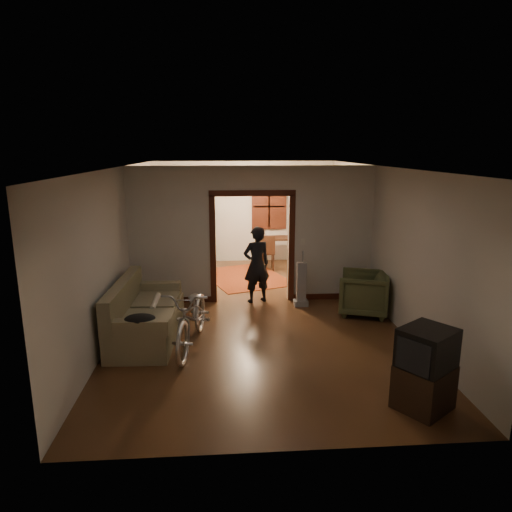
{
  "coord_description": "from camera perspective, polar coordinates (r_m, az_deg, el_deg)",
  "views": [
    {
      "loc": [
        -0.6,
        -8.44,
        3.12
      ],
      "look_at": [
        0.0,
        -0.3,
        1.2
      ],
      "focal_mm": 32.0,
      "sensor_mm": 36.0,
      "label": 1
    }
  ],
  "objects": [
    {
      "name": "locker",
      "position": [
        12.66,
        -7.43,
        3.03
      ],
      "size": [
        1.0,
        0.71,
        1.8
      ],
      "primitive_type": "cube",
      "rotation": [
        0.0,
        0.0,
        0.26
      ],
      "color": "#26331F",
      "rests_on": "floor"
    },
    {
      "name": "crt_tv",
      "position": [
        5.95,
        20.61,
        -10.86
      ],
      "size": [
        0.8,
        0.79,
        0.52
      ],
      "primitive_type": "cube",
      "rotation": [
        0.0,
        0.0,
        0.63
      ],
      "color": "black",
      "rests_on": "tv_stand"
    },
    {
      "name": "armchair",
      "position": [
        9.05,
        13.28,
        -4.54
      ],
      "size": [
        1.14,
        1.13,
        0.82
      ],
      "primitive_type": "imported",
      "rotation": [
        0.0,
        0.0,
        -1.9
      ],
      "color": "#4B512D",
      "rests_on": "floor"
    },
    {
      "name": "person",
      "position": [
        9.38,
        0.07,
        -1.09
      ],
      "size": [
        0.68,
        0.56,
        1.6
      ],
      "primitive_type": "imported",
      "rotation": [
        0.0,
        0.0,
        3.49
      ],
      "color": "black",
      "rests_on": "floor"
    },
    {
      "name": "rolled_paper",
      "position": [
        8.16,
        -12.47,
        -5.59
      ],
      "size": [
        0.1,
        0.76,
        0.1
      ],
      "primitive_type": "cylinder",
      "rotation": [
        1.57,
        0.0,
        0.0
      ],
      "color": "beige",
      "rests_on": "sofa"
    },
    {
      "name": "door_casing",
      "position": [
        9.43,
        -0.47,
        0.87
      ],
      "size": [
        1.74,
        0.2,
        2.32
      ],
      "primitive_type": "cube",
      "color": "#3C170D",
      "rests_on": "floor"
    },
    {
      "name": "light_switch",
      "position": [
        9.45,
        5.92,
        1.75
      ],
      "size": [
        0.08,
        0.01,
        0.12
      ],
      "primitive_type": "cube",
      "color": "silver",
      "rests_on": "partition_wall"
    },
    {
      "name": "sofa",
      "position": [
        7.91,
        -13.48,
        -6.55
      ],
      "size": [
        1.05,
        2.18,
        0.99
      ],
      "primitive_type": "cube",
      "rotation": [
        0.0,
        0.0,
        -0.04
      ],
      "color": "#6B6747",
      "rests_on": "floor"
    },
    {
      "name": "wall_left",
      "position": [
        8.82,
        -16.58,
        1.44
      ],
      "size": [
        0.02,
        8.5,
        2.8
      ],
      "primitive_type": "cube",
      "color": "beige",
      "rests_on": "floor"
    },
    {
      "name": "wall_right",
      "position": [
        9.15,
        15.67,
        1.91
      ],
      "size": [
        0.02,
        8.5,
        2.8
      ],
      "primitive_type": "cube",
      "color": "beige",
      "rests_on": "floor"
    },
    {
      "name": "oriental_rug",
      "position": [
        11.37,
        -1.37,
        -2.64
      ],
      "size": [
        2.41,
        2.74,
        0.02
      ],
      "primitive_type": "cube",
      "rotation": [
        0.0,
        0.0,
        0.34
      ],
      "color": "maroon",
      "rests_on": "floor"
    },
    {
      "name": "partition_wall",
      "position": [
        9.37,
        -0.48,
        2.66
      ],
      "size": [
        5.0,
        0.14,
        2.8
      ],
      "primitive_type": "cube",
      "color": "beige",
      "rests_on": "floor"
    },
    {
      "name": "far_window",
      "position": [
        12.81,
        1.64,
        6.2
      ],
      "size": [
        0.98,
        0.06,
        1.28
      ],
      "primitive_type": "cube",
      "color": "black",
      "rests_on": "wall_back"
    },
    {
      "name": "chandelier",
      "position": [
        10.98,
        -1.09,
        9.22
      ],
      "size": [
        0.24,
        0.24,
        0.24
      ],
      "primitive_type": "sphere",
      "color": "#FFE0A5",
      "rests_on": "ceiling"
    },
    {
      "name": "desk_chair",
      "position": [
        11.97,
        1.28,
        0.46
      ],
      "size": [
        0.51,
        0.51,
        0.94
      ],
      "primitive_type": "cube",
      "rotation": [
        0.0,
        0.0,
        0.25
      ],
      "color": "black",
      "rests_on": "floor"
    },
    {
      "name": "bicycle",
      "position": [
        7.42,
        -7.93,
        -7.43
      ],
      "size": [
        0.96,
        2.05,
        1.04
      ],
      "primitive_type": "imported",
      "rotation": [
        0.0,
        0.0,
        -0.14
      ],
      "color": "silver",
      "rests_on": "floor"
    },
    {
      "name": "floor",
      "position": [
        9.02,
        -0.14,
        -7.0
      ],
      "size": [
        5.0,
        8.5,
        0.01
      ],
      "primitive_type": "cube",
      "color": "#3C2213",
      "rests_on": "ground"
    },
    {
      "name": "globe",
      "position": [
        12.52,
        -7.57,
        7.72
      ],
      "size": [
        0.27,
        0.27,
        0.27
      ],
      "primitive_type": "sphere",
      "color": "#1E5972",
      "rests_on": "locker"
    },
    {
      "name": "vacuum",
      "position": [
        9.28,
        5.68,
        -3.51
      ],
      "size": [
        0.28,
        0.23,
        0.91
      ],
      "primitive_type": "cube",
      "rotation": [
        0.0,
        0.0,
        0.01
      ],
      "color": "gray",
      "rests_on": "floor"
    },
    {
      "name": "ceiling",
      "position": [
        8.47,
        -0.15,
        11.07
      ],
      "size": [
        5.0,
        8.5,
        0.01
      ],
      "primitive_type": "cube",
      "color": "white",
      "rests_on": "floor"
    },
    {
      "name": "tv_stand",
      "position": [
        6.16,
        20.22,
        -15.11
      ],
      "size": [
        0.82,
        0.81,
        0.56
      ],
      "primitive_type": "cube",
      "rotation": [
        0.0,
        0.0,
        0.63
      ],
      "color": "black",
      "rests_on": "floor"
    },
    {
      "name": "desk",
      "position": [
        12.47,
        2.94,
        0.56
      ],
      "size": [
        1.1,
        0.69,
        0.77
      ],
      "primitive_type": "cube",
      "rotation": [
        0.0,
        0.0,
        0.11
      ],
      "color": "black",
      "rests_on": "floor"
    },
    {
      "name": "wall_back",
      "position": [
        12.82,
        -1.51,
        5.53
      ],
      "size": [
        5.0,
        0.02,
        2.8
      ],
      "primitive_type": "cube",
      "color": "beige",
      "rests_on": "floor"
    },
    {
      "name": "jacket",
      "position": [
        6.99,
        -14.31,
        -7.62
      ],
      "size": [
        0.46,
        0.34,
        0.13
      ],
      "primitive_type": "ellipsoid",
      "color": "black",
      "rests_on": "sofa"
    }
  ]
}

